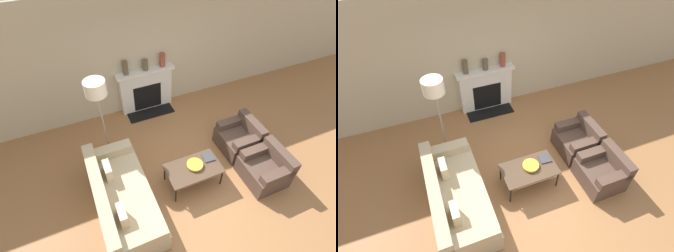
{
  "view_description": "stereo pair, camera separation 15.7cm",
  "coord_description": "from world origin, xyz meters",
  "views": [
    {
      "loc": [
        -1.82,
        -2.35,
        4.42
      ],
      "look_at": [
        -0.21,
        1.42,
        0.45
      ],
      "focal_mm": 28.0,
      "sensor_mm": 36.0,
      "label": 1
    },
    {
      "loc": [
        -1.68,
        -2.41,
        4.42
      ],
      "look_at": [
        -0.21,
        1.42,
        0.45
      ],
      "focal_mm": 28.0,
      "sensor_mm": 36.0,
      "label": 2
    }
  ],
  "objects": [
    {
      "name": "armchair_far",
      "position": [
        1.13,
        0.62,
        0.28
      ],
      "size": [
        0.76,
        0.81,
        0.71
      ],
      "rotation": [
        0.0,
        0.0,
        -1.57
      ],
      "color": "#4C382D",
      "rests_on": "ground_plane"
    },
    {
      "name": "armchair_near",
      "position": [
        1.13,
        -0.26,
        0.28
      ],
      "size": [
        0.76,
        0.81,
        0.71
      ],
      "rotation": [
        0.0,
        0.0,
        -1.57
      ],
      "color": "#4C382D",
      "rests_on": "ground_plane"
    },
    {
      "name": "mantel_vase_center_left",
      "position": [
        -0.22,
        2.74,
        1.24
      ],
      "size": [
        0.13,
        0.13,
        0.26
      ],
      "color": "brown",
      "rests_on": "fireplace"
    },
    {
      "name": "coffee_table",
      "position": [
        -0.21,
        0.19,
        0.41
      ],
      "size": [
        1.04,
        0.61,
        0.45
      ],
      "color": "#4C3828",
      "rests_on": "ground_plane"
    },
    {
      "name": "couch",
      "position": [
        -1.62,
        0.2,
        0.3
      ],
      "size": [
        0.94,
        2.06,
        0.8
      ],
      "rotation": [
        0.0,
        0.0,
        1.57
      ],
      "color": "tan",
      "rests_on": "ground_plane"
    },
    {
      "name": "mantel_vase_center_right",
      "position": [
        0.21,
        2.74,
        1.27
      ],
      "size": [
        0.13,
        0.13,
        0.33
      ],
      "color": "brown",
      "rests_on": "fireplace"
    },
    {
      "name": "bowl",
      "position": [
        -0.17,
        0.23,
        0.48
      ],
      "size": [
        0.31,
        0.31,
        0.06
      ],
      "color": "gold",
      "rests_on": "coffee_table"
    },
    {
      "name": "wall_back",
      "position": [
        0.0,
        2.87,
        1.45
      ],
      "size": [
        18.0,
        0.06,
        2.9
      ],
      "color": "#BCAD8E",
      "rests_on": "ground_plane"
    },
    {
      "name": "floor_lamp",
      "position": [
        -1.53,
        1.6,
        1.53
      ],
      "size": [
        0.39,
        0.39,
        1.86
      ],
      "color": "gray",
      "rests_on": "ground_plane"
    },
    {
      "name": "fireplace",
      "position": [
        -0.24,
        2.72,
        0.54
      ],
      "size": [
        1.41,
        0.59,
        1.11
      ],
      "color": "silver",
      "rests_on": "ground_plane"
    },
    {
      "name": "book",
      "position": [
        0.16,
        0.3,
        0.46
      ],
      "size": [
        0.23,
        0.23,
        0.02
      ],
      "rotation": [
        0.0,
        0.0,
        -0.07
      ],
      "color": "#38383D",
      "rests_on": "coffee_table"
    },
    {
      "name": "mantel_vase_left",
      "position": [
        -0.69,
        2.74,
        1.27
      ],
      "size": [
        0.12,
        0.12,
        0.33
      ],
      "color": "brown",
      "rests_on": "fireplace"
    },
    {
      "name": "ground_plane",
      "position": [
        0.0,
        0.0,
        0.0
      ],
      "size": [
        18.0,
        18.0,
        0.0
      ],
      "primitive_type": "plane",
      "color": "#99663D"
    }
  ]
}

